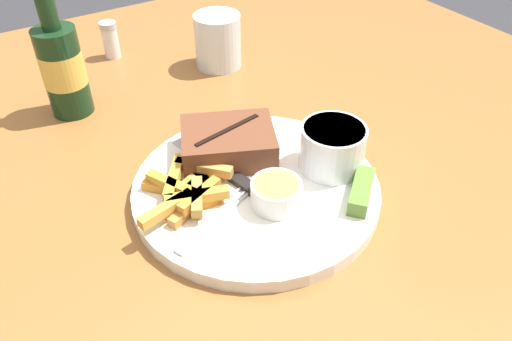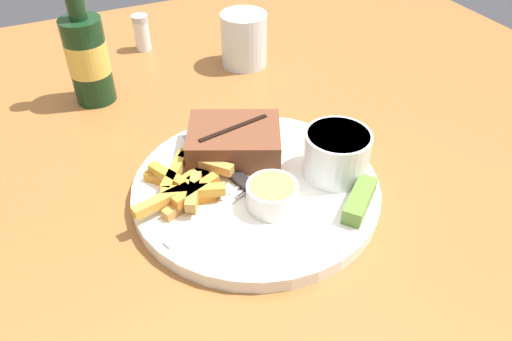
{
  "view_description": "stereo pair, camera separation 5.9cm",
  "coord_description": "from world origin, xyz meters",
  "px_view_note": "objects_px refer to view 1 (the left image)",
  "views": [
    {
      "loc": [
        -0.25,
        -0.39,
        1.15
      ],
      "look_at": [
        0.0,
        0.0,
        0.78
      ],
      "focal_mm": 35.0,
      "sensor_mm": 36.0,
      "label": 1
    },
    {
      "loc": [
        -0.19,
        -0.42,
        1.15
      ],
      "look_at": [
        0.0,
        0.0,
        0.78
      ],
      "focal_mm": 35.0,
      "sensor_mm": 36.0,
      "label": 2
    }
  ],
  "objects_px": {
    "beer_bottle": "(62,66)",
    "drinking_glass": "(218,41)",
    "steak_portion": "(231,142)",
    "fork_utensil": "(215,220)",
    "salt_shaker": "(110,40)",
    "dinner_plate": "(256,189)",
    "dipping_sauce_cup": "(277,192)",
    "pickle_spear": "(361,191)",
    "coleslaw_cup": "(332,145)",
    "knife_utensil": "(227,173)"
  },
  "relations": [
    {
      "from": "beer_bottle",
      "to": "knife_utensil",
      "type": "bearing_deg",
      "value": -68.3
    },
    {
      "from": "drinking_glass",
      "to": "knife_utensil",
      "type": "bearing_deg",
      "value": -117.35
    },
    {
      "from": "salt_shaker",
      "to": "steak_portion",
      "type": "bearing_deg",
      "value": -86.69
    },
    {
      "from": "pickle_spear",
      "to": "beer_bottle",
      "type": "height_order",
      "value": "beer_bottle"
    },
    {
      "from": "fork_utensil",
      "to": "pickle_spear",
      "type": "bearing_deg",
      "value": -41.52
    },
    {
      "from": "fork_utensil",
      "to": "drinking_glass",
      "type": "distance_m",
      "value": 0.41
    },
    {
      "from": "steak_portion",
      "to": "beer_bottle",
      "type": "height_order",
      "value": "beer_bottle"
    },
    {
      "from": "coleslaw_cup",
      "to": "drinking_glass",
      "type": "height_order",
      "value": "drinking_glass"
    },
    {
      "from": "coleslaw_cup",
      "to": "fork_utensil",
      "type": "xyz_separation_m",
      "value": [
        -0.17,
        -0.01,
        -0.03
      ]
    },
    {
      "from": "beer_bottle",
      "to": "fork_utensil",
      "type": "bearing_deg",
      "value": -80.1
    },
    {
      "from": "steak_portion",
      "to": "pickle_spear",
      "type": "xyz_separation_m",
      "value": [
        0.09,
        -0.15,
        -0.01
      ]
    },
    {
      "from": "dipping_sauce_cup",
      "to": "drinking_glass",
      "type": "bearing_deg",
      "value": 70.91
    },
    {
      "from": "dipping_sauce_cup",
      "to": "fork_utensil",
      "type": "xyz_separation_m",
      "value": [
        -0.07,
        0.01,
        -0.01
      ]
    },
    {
      "from": "fork_utensil",
      "to": "salt_shaker",
      "type": "xyz_separation_m",
      "value": [
        0.06,
        0.48,
        0.01
      ]
    },
    {
      "from": "fork_utensil",
      "to": "drinking_glass",
      "type": "bearing_deg",
      "value": 38.16
    },
    {
      "from": "fork_utensil",
      "to": "beer_bottle",
      "type": "xyz_separation_m",
      "value": [
        -0.06,
        0.34,
        0.06
      ]
    },
    {
      "from": "salt_shaker",
      "to": "fork_utensil",
      "type": "bearing_deg",
      "value": -96.51
    },
    {
      "from": "coleslaw_cup",
      "to": "drinking_glass",
      "type": "xyz_separation_m",
      "value": [
        0.03,
        0.35,
        -0.0
      ]
    },
    {
      "from": "steak_portion",
      "to": "fork_utensil",
      "type": "height_order",
      "value": "steak_portion"
    },
    {
      "from": "dinner_plate",
      "to": "steak_portion",
      "type": "relative_size",
      "value": 2.08
    },
    {
      "from": "salt_shaker",
      "to": "drinking_glass",
      "type": "bearing_deg",
      "value": -41.98
    },
    {
      "from": "dinner_plate",
      "to": "beer_bottle",
      "type": "relative_size",
      "value": 1.41
    },
    {
      "from": "pickle_spear",
      "to": "salt_shaker",
      "type": "distance_m",
      "value": 0.55
    },
    {
      "from": "pickle_spear",
      "to": "steak_portion",
      "type": "bearing_deg",
      "value": 119.14
    },
    {
      "from": "dinner_plate",
      "to": "fork_utensil",
      "type": "bearing_deg",
      "value": -157.88
    },
    {
      "from": "dinner_plate",
      "to": "dipping_sauce_cup",
      "type": "height_order",
      "value": "dipping_sauce_cup"
    },
    {
      "from": "fork_utensil",
      "to": "knife_utensil",
      "type": "distance_m",
      "value": 0.08
    },
    {
      "from": "beer_bottle",
      "to": "drinking_glass",
      "type": "height_order",
      "value": "beer_bottle"
    },
    {
      "from": "knife_utensil",
      "to": "salt_shaker",
      "type": "bearing_deg",
      "value": -12.18
    },
    {
      "from": "dipping_sauce_cup",
      "to": "knife_utensil",
      "type": "distance_m",
      "value": 0.08
    },
    {
      "from": "dinner_plate",
      "to": "beer_bottle",
      "type": "xyz_separation_m",
      "value": [
        -0.13,
        0.31,
        0.07
      ]
    },
    {
      "from": "steak_portion",
      "to": "fork_utensil",
      "type": "xyz_separation_m",
      "value": [
        -0.08,
        -0.1,
        -0.02
      ]
    },
    {
      "from": "dipping_sauce_cup",
      "to": "beer_bottle",
      "type": "bearing_deg",
      "value": 110.75
    },
    {
      "from": "dinner_plate",
      "to": "knife_utensil",
      "type": "bearing_deg",
      "value": 123.95
    },
    {
      "from": "dinner_plate",
      "to": "coleslaw_cup",
      "type": "bearing_deg",
      "value": -12.66
    },
    {
      "from": "knife_utensil",
      "to": "drinking_glass",
      "type": "xyz_separation_m",
      "value": [
        0.15,
        0.29,
        0.02
      ]
    },
    {
      "from": "pickle_spear",
      "to": "beer_bottle",
      "type": "xyz_separation_m",
      "value": [
        -0.22,
        0.4,
        0.05
      ]
    },
    {
      "from": "coleslaw_cup",
      "to": "knife_utensil",
      "type": "xyz_separation_m",
      "value": [
        -0.12,
        0.05,
        -0.03
      ]
    },
    {
      "from": "pickle_spear",
      "to": "knife_utensil",
      "type": "distance_m",
      "value": 0.16
    },
    {
      "from": "dipping_sauce_cup",
      "to": "salt_shaker",
      "type": "relative_size",
      "value": 0.91
    },
    {
      "from": "dinner_plate",
      "to": "fork_utensil",
      "type": "relative_size",
      "value": 2.34
    },
    {
      "from": "dinner_plate",
      "to": "dipping_sauce_cup",
      "type": "bearing_deg",
      "value": -88.26
    },
    {
      "from": "dipping_sauce_cup",
      "to": "fork_utensil",
      "type": "height_order",
      "value": "dipping_sauce_cup"
    },
    {
      "from": "coleslaw_cup",
      "to": "beer_bottle",
      "type": "bearing_deg",
      "value": 124.65
    },
    {
      "from": "pickle_spear",
      "to": "drinking_glass",
      "type": "bearing_deg",
      "value": 84.71
    },
    {
      "from": "salt_shaker",
      "to": "dipping_sauce_cup",
      "type": "bearing_deg",
      "value": -87.75
    },
    {
      "from": "beer_bottle",
      "to": "drinking_glass",
      "type": "distance_m",
      "value": 0.26
    },
    {
      "from": "steak_portion",
      "to": "dinner_plate",
      "type": "bearing_deg",
      "value": -93.66
    },
    {
      "from": "pickle_spear",
      "to": "fork_utensil",
      "type": "bearing_deg",
      "value": 160.6
    },
    {
      "from": "dipping_sauce_cup",
      "to": "pickle_spear",
      "type": "bearing_deg",
      "value": -26.61
    }
  ]
}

